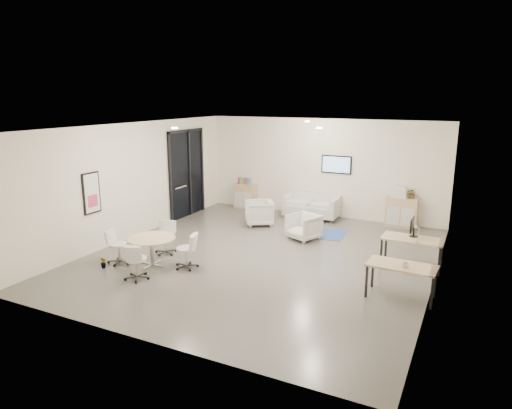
{
  "coord_description": "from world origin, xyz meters",
  "views": [
    {
      "loc": [
        4.61,
        -9.75,
        3.92
      ],
      "look_at": [
        -0.38,
        0.4,
        1.2
      ],
      "focal_mm": 32.0,
      "sensor_mm": 36.0,
      "label": 1
    }
  ],
  "objects_px": {
    "desk_front": "(402,268)",
    "round_table": "(151,241)",
    "loveseat": "(312,207)",
    "armchair_left": "(259,212)",
    "sideboard_left": "(245,196)",
    "desk_rear": "(412,241)",
    "armchair_right": "(304,226)",
    "sideboard_right": "(401,212)"
  },
  "relations": [
    {
      "from": "loveseat",
      "to": "desk_rear",
      "type": "bearing_deg",
      "value": -43.27
    },
    {
      "from": "loveseat",
      "to": "armchair_left",
      "type": "height_order",
      "value": "armchair_left"
    },
    {
      "from": "armchair_left",
      "to": "loveseat",
      "type": "bearing_deg",
      "value": 109.76
    },
    {
      "from": "desk_rear",
      "to": "desk_front",
      "type": "xyz_separation_m",
      "value": [
        0.05,
        -1.8,
        -0.02
      ]
    },
    {
      "from": "desk_front",
      "to": "round_table",
      "type": "distance_m",
      "value": 5.6
    },
    {
      "from": "loveseat",
      "to": "armchair_right",
      "type": "relative_size",
      "value": 2.25
    },
    {
      "from": "sideboard_right",
      "to": "armchair_right",
      "type": "relative_size",
      "value": 1.17
    },
    {
      "from": "sideboard_left",
      "to": "sideboard_right",
      "type": "bearing_deg",
      "value": -0.24
    },
    {
      "from": "desk_rear",
      "to": "desk_front",
      "type": "relative_size",
      "value": 1.03
    },
    {
      "from": "loveseat",
      "to": "armchair_left",
      "type": "xyz_separation_m",
      "value": [
        -1.19,
        -1.51,
        0.06
      ]
    },
    {
      "from": "loveseat",
      "to": "sideboard_left",
      "type": "bearing_deg",
      "value": 173.79
    },
    {
      "from": "sideboard_left",
      "to": "armchair_left",
      "type": "relative_size",
      "value": 1.03
    },
    {
      "from": "loveseat",
      "to": "armchair_right",
      "type": "height_order",
      "value": "armchair_right"
    },
    {
      "from": "sideboard_left",
      "to": "desk_front",
      "type": "bearing_deg",
      "value": -40.16
    },
    {
      "from": "armchair_right",
      "to": "desk_front",
      "type": "height_order",
      "value": "armchair_right"
    },
    {
      "from": "desk_rear",
      "to": "round_table",
      "type": "xyz_separation_m",
      "value": [
        -5.5,
        -2.56,
        -0.04
      ]
    },
    {
      "from": "sideboard_left",
      "to": "loveseat",
      "type": "relative_size",
      "value": 0.49
    },
    {
      "from": "desk_front",
      "to": "sideboard_right",
      "type": "bearing_deg",
      "value": 101.86
    },
    {
      "from": "loveseat",
      "to": "desk_rear",
      "type": "height_order",
      "value": "loveseat"
    },
    {
      "from": "armchair_right",
      "to": "desk_rear",
      "type": "relative_size",
      "value": 0.57
    },
    {
      "from": "loveseat",
      "to": "armchair_left",
      "type": "distance_m",
      "value": 1.92
    },
    {
      "from": "loveseat",
      "to": "desk_front",
      "type": "height_order",
      "value": "loveseat"
    },
    {
      "from": "armchair_right",
      "to": "desk_front",
      "type": "bearing_deg",
      "value": -18.06
    },
    {
      "from": "loveseat",
      "to": "desk_front",
      "type": "xyz_separation_m",
      "value": [
        3.62,
        -5.0,
        0.26
      ]
    },
    {
      "from": "sideboard_left",
      "to": "sideboard_right",
      "type": "xyz_separation_m",
      "value": [
        5.37,
        -0.02,
        0.03
      ]
    },
    {
      "from": "armchair_left",
      "to": "round_table",
      "type": "distance_m",
      "value": 4.32
    },
    {
      "from": "desk_rear",
      "to": "round_table",
      "type": "bearing_deg",
      "value": -153.39
    },
    {
      "from": "loveseat",
      "to": "desk_front",
      "type": "distance_m",
      "value": 6.18
    },
    {
      "from": "armchair_left",
      "to": "sideboard_right",
      "type": "bearing_deg",
      "value": 81.1
    },
    {
      "from": "armchair_left",
      "to": "desk_front",
      "type": "bearing_deg",
      "value": 22.0
    },
    {
      "from": "loveseat",
      "to": "armchair_left",
      "type": "relative_size",
      "value": 2.11
    },
    {
      "from": "loveseat",
      "to": "armchair_right",
      "type": "distance_m",
      "value": 2.37
    },
    {
      "from": "sideboard_left",
      "to": "desk_rear",
      "type": "xyz_separation_m",
      "value": [
        6.14,
        -3.42,
        0.21
      ]
    },
    {
      "from": "sideboard_right",
      "to": "armchair_right",
      "type": "distance_m",
      "value": 3.35
    },
    {
      "from": "sideboard_right",
      "to": "desk_front",
      "type": "height_order",
      "value": "sideboard_right"
    },
    {
      "from": "sideboard_right",
      "to": "round_table",
      "type": "xyz_separation_m",
      "value": [
        -4.73,
        -5.96,
        0.14
      ]
    },
    {
      "from": "armchair_left",
      "to": "armchair_right",
      "type": "xyz_separation_m",
      "value": [
        1.76,
        -0.79,
        -0.03
      ]
    },
    {
      "from": "loveseat",
      "to": "round_table",
      "type": "xyz_separation_m",
      "value": [
        -1.93,
        -5.77,
        0.24
      ]
    },
    {
      "from": "sideboard_left",
      "to": "round_table",
      "type": "height_order",
      "value": "sideboard_left"
    },
    {
      "from": "armchair_left",
      "to": "desk_rear",
      "type": "bearing_deg",
      "value": 38.43
    },
    {
      "from": "loveseat",
      "to": "armchair_right",
      "type": "bearing_deg",
      "value": -77.48
    },
    {
      "from": "armchair_left",
      "to": "desk_front",
      "type": "relative_size",
      "value": 0.62
    }
  ]
}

